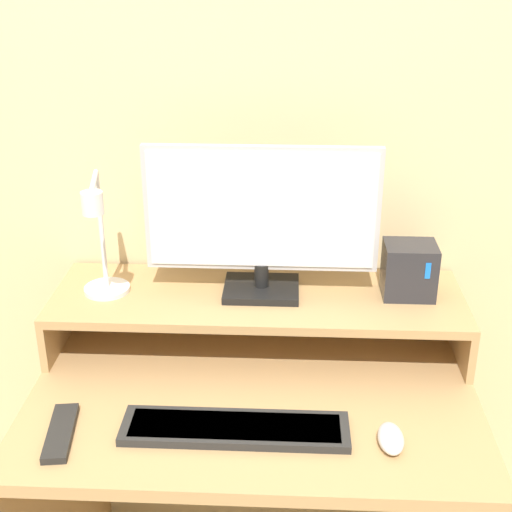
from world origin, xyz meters
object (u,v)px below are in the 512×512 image
Objects in this scene: monitor at (262,218)px; desk_lamp at (101,248)px; router_dock at (409,270)px; keyboard at (235,428)px; remote_control at (61,433)px; mouse at (391,438)px.

monitor reaches higher than desk_lamp.
router_dock is 0.59m from keyboard.
keyboard is (-0.04, -0.38, -0.33)m from monitor.
desk_lamp is at bearing 85.85° from remote_control.
router_dock is at bearing 28.33° from remote_control.
remote_control is at bearing -179.70° from mouse.
router_dock is 0.28× the size of keyboard.
desk_lamp is at bearing -174.37° from router_dock.
remote_control is (-0.02, -0.34, -0.27)m from desk_lamp.
remote_control is (-0.40, -0.41, -0.33)m from monitor.
router_dock reaches higher than mouse.
router_dock is at bearing 5.63° from desk_lamp.
desk_lamp is 0.66× the size of keyboard.
mouse is at bearing -4.61° from keyboard.
mouse is at bearing -55.09° from monitor.
monitor is at bearing -179.47° from router_dock.
keyboard is at bearing -136.36° from router_dock.
remote_control is at bearing -94.15° from desk_lamp.
desk_lamp reaches higher than mouse.
keyboard is (-0.40, -0.38, -0.20)m from router_dock.
remote_control is (-0.76, -0.41, -0.20)m from router_dock.
router_dock is at bearing 78.98° from mouse.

